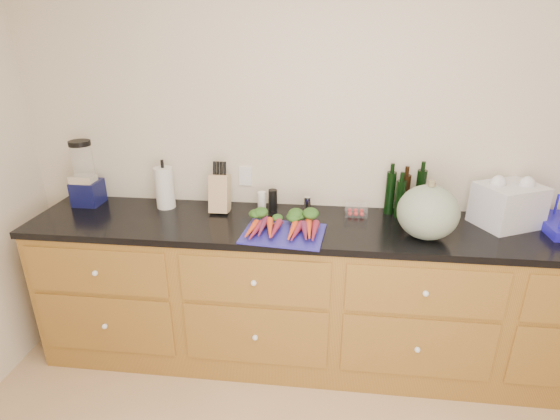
# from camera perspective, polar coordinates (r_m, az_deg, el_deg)

# --- Properties ---
(wall_back) EXTENTS (4.10, 0.05, 2.60)m
(wall_back) POSITION_cam_1_polar(r_m,az_deg,el_deg) (2.72, 8.07, 7.75)
(wall_back) COLOR beige
(wall_back) RESTS_ON ground
(cabinets) EXTENTS (3.60, 0.64, 0.90)m
(cabinets) POSITION_cam_1_polar(r_m,az_deg,el_deg) (2.76, 7.23, -11.31)
(cabinets) COLOR brown
(cabinets) RESTS_ON ground
(countertop) EXTENTS (3.64, 0.62, 0.04)m
(countertop) POSITION_cam_1_polar(r_m,az_deg,el_deg) (2.54, 7.73, -2.40)
(countertop) COLOR black
(countertop) RESTS_ON cabinets
(cutting_board) EXTENTS (0.47, 0.37, 0.01)m
(cutting_board) POSITION_cam_1_polar(r_m,az_deg,el_deg) (2.40, 0.46, -3.10)
(cutting_board) COLOR #252195
(cutting_board) RESTS_ON countertop
(carrots) EXTENTS (0.43, 0.31, 0.06)m
(carrots) POSITION_cam_1_polar(r_m,az_deg,el_deg) (2.43, 0.58, -1.95)
(carrots) COLOR #F04A1C
(carrots) RESTS_ON cutting_board
(squash) EXTENTS (0.32, 0.32, 0.29)m
(squash) POSITION_cam_1_polar(r_m,az_deg,el_deg) (2.44, 18.76, -0.29)
(squash) COLOR slate
(squash) RESTS_ON countertop
(blender_appliance) EXTENTS (0.16, 0.16, 0.41)m
(blender_appliance) POSITION_cam_1_polar(r_m,az_deg,el_deg) (3.02, -24.10, 3.95)
(blender_appliance) COLOR #0D1040
(blender_appliance) RESTS_ON countertop
(paper_towel) EXTENTS (0.12, 0.12, 0.26)m
(paper_towel) POSITION_cam_1_polar(r_m,az_deg,el_deg) (2.82, -14.83, 2.84)
(paper_towel) COLOR silver
(paper_towel) RESTS_ON countertop
(knife_block) EXTENTS (0.12, 0.12, 0.23)m
(knife_block) POSITION_cam_1_polar(r_m,az_deg,el_deg) (2.70, -7.85, 2.18)
(knife_block) COLOR tan
(knife_block) RESTS_ON countertop
(grinder_salt) EXTENTS (0.05, 0.05, 0.12)m
(grinder_salt) POSITION_cam_1_polar(r_m,az_deg,el_deg) (2.70, -2.39, 1.17)
(grinder_salt) COLOR white
(grinder_salt) RESTS_ON countertop
(grinder_pepper) EXTENTS (0.05, 0.05, 0.14)m
(grinder_pepper) POSITION_cam_1_polar(r_m,az_deg,el_deg) (2.69, -0.95, 1.28)
(grinder_pepper) COLOR black
(grinder_pepper) RESTS_ON countertop
(canister_chrome) EXTENTS (0.04, 0.04, 0.10)m
(canister_chrome) POSITION_cam_1_polar(r_m,az_deg,el_deg) (2.68, 3.59, 0.72)
(canister_chrome) COLOR silver
(canister_chrome) RESTS_ON countertop
(tomato_box) EXTENTS (0.13, 0.11, 0.06)m
(tomato_box) POSITION_cam_1_polar(r_m,az_deg,el_deg) (2.68, 9.90, 0.00)
(tomato_box) COLOR white
(tomato_box) RESTS_ON countertop
(bottles) EXTENTS (0.23, 0.12, 0.28)m
(bottles) POSITION_cam_1_polar(r_m,az_deg,el_deg) (2.72, 15.88, 1.95)
(bottles) COLOR black
(bottles) RESTS_ON countertop
(grocery_bag) EXTENTS (0.41, 0.38, 0.24)m
(grocery_bag) POSITION_cam_1_polar(r_m,az_deg,el_deg) (2.79, 27.61, 0.57)
(grocery_bag) COLOR white
(grocery_bag) RESTS_ON countertop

